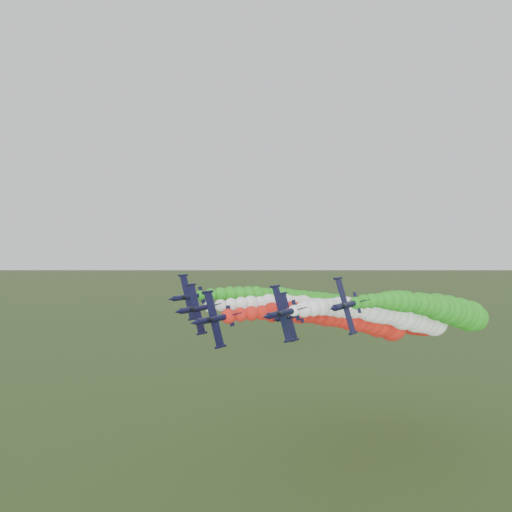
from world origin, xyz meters
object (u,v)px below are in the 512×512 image
at_px(jet_inner_left, 333,313).
at_px(jet_trail, 396,318).
at_px(jet_outer_left, 319,304).
at_px(jet_outer_right, 449,311).
at_px(jet_inner_right, 401,316).
at_px(jet_lead, 357,320).

height_order(jet_inner_left, jet_trail, jet_inner_left).
distance_m(jet_outer_left, jet_outer_right, 41.35).
xyz_separation_m(jet_inner_right, jet_outer_right, (10.59, 8.39, 1.28)).
bearing_deg(jet_outer_left, jet_trail, 17.45).
distance_m(jet_inner_left, jet_outer_left, 12.67).
height_order(jet_lead, jet_inner_left, jet_inner_left).
bearing_deg(jet_trail, jet_outer_right, -21.45).
distance_m(jet_lead, jet_inner_right, 12.51).
distance_m(jet_inner_right, jet_trail, 17.32).
xyz_separation_m(jet_inner_right, jet_trail, (-7.20, 15.39, -3.37)).
bearing_deg(jet_inner_left, jet_outer_right, 15.13).
xyz_separation_m(jet_inner_left, jet_outer_left, (-9.63, 8.17, 1.08)).
distance_m(jet_inner_right, jet_outer_right, 13.58).
bearing_deg(jet_lead, jet_inner_left, 146.85).
bearing_deg(jet_lead, jet_outer_left, 143.37).
bearing_deg(jet_outer_right, jet_inner_left, -164.87).
height_order(jet_inner_right, jet_trail, jet_inner_right).
height_order(jet_inner_right, jet_outer_left, jet_outer_left).
xyz_separation_m(jet_lead, jet_trail, (2.77, 22.83, -2.10)).
bearing_deg(jet_inner_right, jet_outer_left, 165.43).
xyz_separation_m(jet_inner_left, jet_outer_right, (31.70, 8.57, 2.31)).
relative_size(jet_lead, jet_inner_left, 1.00).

